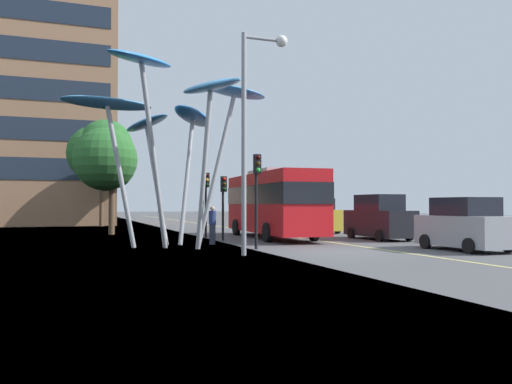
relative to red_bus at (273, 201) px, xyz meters
The scene contains 14 objects.
ground 8.87m from the red_bus, 97.99° to the right, with size 120.00×240.00×0.10m.
red_bus is the anchor object (origin of this frame).
leaf_sculpture 8.31m from the red_bus, 148.83° to the right, with size 9.07×9.39×8.08m.
traffic_light_kerb_near 7.35m from the red_bus, 116.89° to the right, with size 0.28×0.42×3.93m.
traffic_light_kerb_far 3.27m from the red_bus, 162.77° to the right, with size 0.28×0.42×3.30m.
traffic_light_island_mid 3.70m from the red_bus, 160.92° to the left, with size 0.28×0.42×3.60m.
car_parked_near 10.86m from the red_bus, 65.89° to the right, with size 2.08×4.10×2.14m.
car_parked_mid 5.80m from the red_bus, 31.08° to the right, with size 1.96×4.47×2.38m.
car_parked_far 6.42m from the red_bus, 41.89° to the left, with size 2.08×4.03×2.24m.
street_lamp 10.26m from the red_bus, 115.81° to the right, with size 1.81×0.44×8.23m.
tree_pavement_near 11.41m from the red_bus, 141.58° to the left, with size 4.24×4.66×7.17m.
tree_pavement_far 20.56m from the red_bus, 110.21° to the left, with size 3.80×5.05×7.06m.
pedestrian 5.53m from the red_bus, 142.96° to the right, with size 0.34×0.34×1.78m.
backdrop_building 34.78m from the red_bus, 120.50° to the left, with size 20.35×15.88×26.72m.
Camera 1 is at (-10.23, -18.39, 1.85)m, focal length 36.89 mm.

